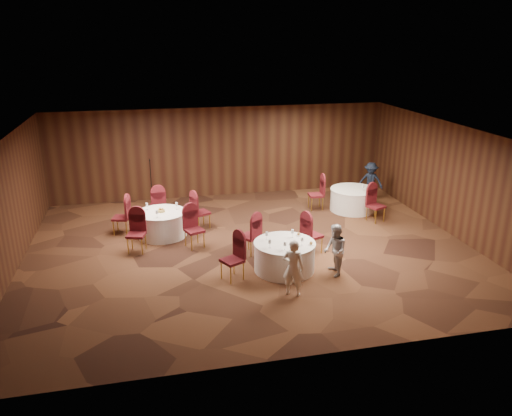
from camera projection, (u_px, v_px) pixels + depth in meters
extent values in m
plane|color=black|center=(251.00, 248.00, 13.76)|extent=(12.00, 12.00, 0.00)
plane|color=silver|center=(250.00, 133.00, 12.71)|extent=(12.00, 12.00, 0.00)
plane|color=black|center=(221.00, 152.00, 17.84)|extent=(12.00, 0.00, 12.00)
plane|color=black|center=(310.00, 278.00, 8.63)|extent=(12.00, 0.00, 12.00)
plane|color=black|center=(7.00, 210.00, 12.00)|extent=(0.00, 10.00, 10.00)
plane|color=black|center=(452.00, 180.00, 14.47)|extent=(0.00, 10.00, 10.00)
cylinder|color=white|center=(284.00, 257.00, 12.40)|extent=(1.50, 1.50, 0.72)
cylinder|color=white|center=(285.00, 243.00, 12.28)|extent=(1.53, 1.53, 0.03)
cylinder|color=white|center=(162.00, 224.00, 14.52)|extent=(1.41, 1.41, 0.72)
cylinder|color=white|center=(161.00, 212.00, 14.40)|extent=(1.44, 1.44, 0.03)
cylinder|color=white|center=(353.00, 200.00, 16.65)|extent=(1.48, 1.48, 0.72)
cylinder|color=white|center=(353.00, 189.00, 16.53)|extent=(1.51, 1.51, 0.03)
cylinder|color=silver|center=(292.00, 237.00, 12.59)|extent=(0.06, 0.06, 0.01)
cylinder|color=silver|center=(292.00, 235.00, 12.57)|extent=(0.01, 0.01, 0.11)
cone|color=silver|center=(293.00, 231.00, 12.53)|extent=(0.08, 0.08, 0.10)
cylinder|color=silver|center=(302.00, 245.00, 12.12)|extent=(0.06, 0.06, 0.01)
cylinder|color=silver|center=(302.00, 243.00, 12.10)|extent=(0.01, 0.01, 0.11)
cone|color=silver|center=(302.00, 239.00, 12.06)|extent=(0.08, 0.08, 0.10)
cylinder|color=silver|center=(267.00, 240.00, 12.43)|extent=(0.06, 0.06, 0.01)
cylinder|color=silver|center=(267.00, 238.00, 12.41)|extent=(0.01, 0.01, 0.11)
cone|color=silver|center=(267.00, 234.00, 12.38)|extent=(0.08, 0.08, 0.10)
cylinder|color=silver|center=(285.00, 250.00, 11.86)|extent=(0.06, 0.06, 0.01)
cylinder|color=silver|center=(285.00, 247.00, 11.85)|extent=(0.01, 0.01, 0.11)
cone|color=silver|center=(285.00, 243.00, 11.81)|extent=(0.08, 0.08, 0.10)
cylinder|color=silver|center=(270.00, 248.00, 11.97)|extent=(0.06, 0.06, 0.01)
cylinder|color=silver|center=(270.00, 245.00, 11.96)|extent=(0.01, 0.01, 0.11)
cone|color=silver|center=(270.00, 241.00, 11.92)|extent=(0.08, 0.08, 0.10)
cylinder|color=white|center=(292.00, 251.00, 11.81)|extent=(0.15, 0.15, 0.01)
sphere|color=#9E6B33|center=(292.00, 249.00, 11.79)|extent=(0.08, 0.08, 0.08)
cylinder|color=white|center=(311.00, 245.00, 12.14)|extent=(0.15, 0.15, 0.01)
sphere|color=#9E6B33|center=(311.00, 243.00, 12.13)|extent=(0.08, 0.08, 0.08)
cylinder|color=white|center=(299.00, 235.00, 12.71)|extent=(0.15, 0.15, 0.01)
sphere|color=#9E6B33|center=(299.00, 234.00, 12.69)|extent=(0.08, 0.08, 0.08)
cylinder|color=silver|center=(177.00, 209.00, 14.60)|extent=(0.06, 0.06, 0.01)
cylinder|color=silver|center=(177.00, 207.00, 14.58)|extent=(0.01, 0.01, 0.11)
cone|color=silver|center=(177.00, 204.00, 14.55)|extent=(0.08, 0.08, 0.10)
cylinder|color=silver|center=(147.00, 210.00, 14.56)|extent=(0.06, 0.06, 0.01)
cylinder|color=silver|center=(147.00, 208.00, 14.54)|extent=(0.01, 0.01, 0.11)
cone|color=silver|center=(147.00, 205.00, 14.50)|extent=(0.08, 0.08, 0.10)
cylinder|color=silver|center=(157.00, 217.00, 13.95)|extent=(0.06, 0.06, 0.01)
cylinder|color=silver|center=(157.00, 215.00, 13.93)|extent=(0.01, 0.01, 0.11)
cone|color=silver|center=(157.00, 212.00, 13.90)|extent=(0.08, 0.08, 0.10)
cylinder|color=olive|center=(161.00, 211.00, 14.38)|extent=(0.22, 0.22, 0.06)
sphere|color=#9E6B33|center=(160.00, 209.00, 14.38)|extent=(0.07, 0.07, 0.07)
sphere|color=#9E6B33|center=(162.00, 209.00, 14.35)|extent=(0.07, 0.07, 0.07)
cylinder|color=silver|center=(363.00, 191.00, 16.32)|extent=(0.06, 0.06, 0.01)
cylinder|color=silver|center=(363.00, 189.00, 16.30)|extent=(0.01, 0.01, 0.11)
cone|color=silver|center=(363.00, 186.00, 16.27)|extent=(0.08, 0.08, 0.10)
cylinder|color=black|center=(153.00, 206.00, 17.08)|extent=(0.24, 0.24, 0.02)
cylinder|color=black|center=(151.00, 183.00, 16.81)|extent=(0.02, 0.02, 1.64)
cylinder|color=black|center=(150.00, 160.00, 16.59)|extent=(0.04, 0.12, 0.04)
imported|color=white|center=(293.00, 268.00, 11.10)|extent=(0.58, 0.51, 1.34)
imported|color=#B3B2B8|center=(335.00, 250.00, 12.06)|extent=(0.54, 0.67, 1.30)
imported|color=black|center=(370.00, 181.00, 17.63)|extent=(1.01, 0.90, 1.35)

